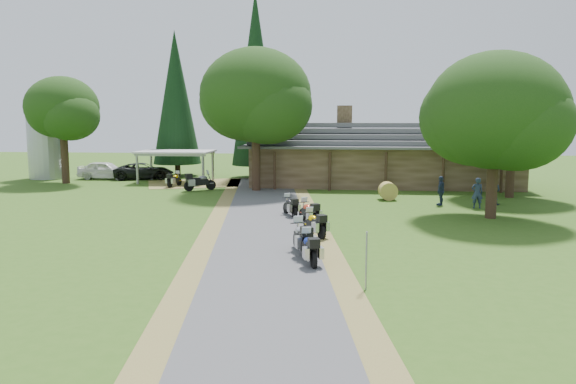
# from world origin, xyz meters

# --- Properties ---
(ground) EXTENTS (120.00, 120.00, 0.00)m
(ground) POSITION_xyz_m (0.00, 0.00, 0.00)
(ground) COLOR #355A19
(ground) RESTS_ON ground
(driveway) EXTENTS (51.95, 51.95, 0.00)m
(driveway) POSITION_xyz_m (-0.50, 4.00, 0.00)
(driveway) COLOR #444446
(driveway) RESTS_ON ground
(lodge) EXTENTS (21.40, 9.40, 4.90)m
(lodge) POSITION_xyz_m (6.00, 24.00, 2.45)
(lodge) COLOR #4F3C28
(lodge) RESTS_ON ground
(silo) EXTENTS (3.61, 3.61, 6.59)m
(silo) POSITION_xyz_m (-22.55, 25.40, 3.30)
(silo) COLOR gray
(silo) RESTS_ON ground
(carport) EXTENTS (5.94, 3.99, 2.56)m
(carport) POSITION_xyz_m (-10.63, 23.63, 1.28)
(carport) COLOR silver
(carport) RESTS_ON ground
(car_white_sedan) EXTENTS (2.46, 5.83, 1.94)m
(car_white_sedan) POSITION_xyz_m (-17.34, 25.14, 0.97)
(car_white_sedan) COLOR white
(car_white_sedan) RESTS_ON ground
(car_dark_suv) EXTENTS (3.67, 5.86, 2.09)m
(car_dark_suv) POSITION_xyz_m (-14.07, 25.53, 1.04)
(car_dark_suv) COLOR black
(car_dark_suv) RESTS_ON ground
(motorcycle_row_a) EXTENTS (1.07, 1.89, 1.23)m
(motorcycle_row_a) POSITION_xyz_m (1.83, -1.01, 0.62)
(motorcycle_row_a) COLOR navy
(motorcycle_row_a) RESTS_ON ground
(motorcycle_row_b) EXTENTS (1.25, 2.10, 1.37)m
(motorcycle_row_b) POSITION_xyz_m (1.42, 0.48, 0.68)
(motorcycle_row_b) COLOR #9B9DA1
(motorcycle_row_b) RESTS_ON ground
(motorcycle_row_c) EXTENTS (1.38, 1.84, 1.22)m
(motorcycle_row_c) POSITION_xyz_m (1.75, 3.75, 0.61)
(motorcycle_row_c) COLOR #ECB900
(motorcycle_row_c) RESTS_ON ground
(motorcycle_row_d) EXTENTS (1.40, 1.84, 1.23)m
(motorcycle_row_d) POSITION_xyz_m (1.30, 6.83, 0.61)
(motorcycle_row_d) COLOR red
(motorcycle_row_d) RESTS_ON ground
(motorcycle_row_e) EXTENTS (1.23, 1.75, 1.15)m
(motorcycle_row_e) POSITION_xyz_m (0.16, 8.84, 0.57)
(motorcycle_row_e) COLOR black
(motorcycle_row_e) RESTS_ON ground
(motorcycle_carport_a) EXTENTS (0.95, 1.79, 1.17)m
(motorcycle_carport_a) POSITION_xyz_m (-9.86, 20.58, 0.59)
(motorcycle_carport_a) COLOR #DBB600
(motorcycle_carport_a) RESTS_ON ground
(motorcycle_carport_b) EXTENTS (2.14, 1.70, 1.43)m
(motorcycle_carport_b) POSITION_xyz_m (-7.34, 18.58, 0.72)
(motorcycle_carport_b) COLOR gray
(motorcycle_carport_b) RESTS_ON ground
(person_a) EXTENTS (0.61, 0.44, 2.10)m
(person_a) POSITION_xyz_m (10.76, 12.44, 1.05)
(person_a) COLOR navy
(person_a) RESTS_ON ground
(person_b) EXTENTS (0.69, 0.65, 1.97)m
(person_b) POSITION_xyz_m (12.09, 13.97, 0.99)
(person_b) COLOR navy
(person_b) RESTS_ON ground
(person_c) EXTENTS (0.64, 0.72, 2.08)m
(person_c) POSITION_xyz_m (8.84, 13.35, 1.04)
(person_c) COLOR navy
(person_c) RESTS_ON ground
(hay_bale) EXTENTS (1.23, 1.14, 1.14)m
(hay_bale) POSITION_xyz_m (5.85, 15.37, 0.57)
(hay_bale) COLOR olive
(hay_bale) RESTS_ON ground
(sign_post) EXTENTS (0.33, 0.05, 1.83)m
(sign_post) POSITION_xyz_m (3.76, -3.92, 0.92)
(sign_post) COLOR gray
(sign_post) RESTS_ON ground
(oak_lodge_left) EXTENTS (7.88, 7.88, 11.02)m
(oak_lodge_left) POSITION_xyz_m (-3.28, 18.90, 5.51)
(oak_lodge_left) COLOR #193911
(oak_lodge_left) RESTS_ON ground
(oak_lodge_right) EXTENTS (7.04, 7.04, 9.34)m
(oak_lodge_right) POSITION_xyz_m (13.94, 17.21, 4.67)
(oak_lodge_right) COLOR #193911
(oak_lodge_right) RESTS_ON ground
(oak_driveway) EXTENTS (7.15, 7.15, 9.07)m
(oak_driveway) POSITION_xyz_m (10.75, 9.24, 4.54)
(oak_driveway) COLOR #193911
(oak_driveway) RESTS_ON ground
(oak_silo) EXTENTS (5.71, 5.71, 9.78)m
(oak_silo) POSITION_xyz_m (-19.25, 21.96, 4.89)
(oak_silo) COLOR #193911
(oak_silo) RESTS_ON ground
(cedar_near) EXTENTS (4.27, 4.27, 16.02)m
(cedar_near) POSITION_xyz_m (-4.67, 27.82, 8.01)
(cedar_near) COLOR black
(cedar_near) RESTS_ON ground
(cedar_far) EXTENTS (4.25, 4.25, 12.91)m
(cedar_far) POSITION_xyz_m (-11.99, 28.50, 6.45)
(cedar_far) COLOR black
(cedar_far) RESTS_ON ground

